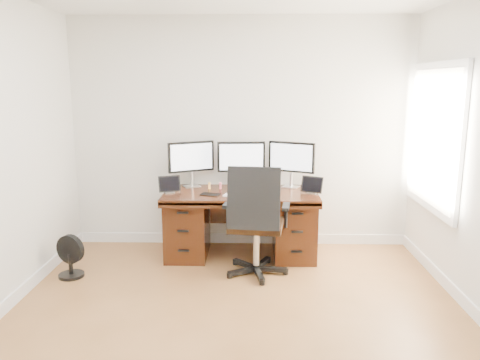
{
  "coord_description": "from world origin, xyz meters",
  "views": [
    {
      "loc": [
        0.12,
        -3.26,
        1.94
      ],
      "look_at": [
        0.0,
        1.5,
        0.95
      ],
      "focal_mm": 35.0,
      "sensor_mm": 36.0,
      "label": 1
    }
  ],
  "objects_px": {
    "floor_fan": "(70,257)",
    "monitor_center": "(241,159)",
    "office_chair": "(256,240)",
    "keyboard": "(237,196)",
    "desk": "(241,221)"
  },
  "relations": [
    {
      "from": "office_chair",
      "to": "keyboard",
      "type": "height_order",
      "value": "office_chair"
    },
    {
      "from": "desk",
      "to": "floor_fan",
      "type": "height_order",
      "value": "desk"
    },
    {
      "from": "monitor_center",
      "to": "desk",
      "type": "bearing_deg",
      "value": -94.96
    },
    {
      "from": "desk",
      "to": "monitor_center",
      "type": "height_order",
      "value": "monitor_center"
    },
    {
      "from": "monitor_center",
      "to": "keyboard",
      "type": "distance_m",
      "value": 0.57
    },
    {
      "from": "desk",
      "to": "office_chair",
      "type": "bearing_deg",
      "value": -73.94
    },
    {
      "from": "keyboard",
      "to": "office_chair",
      "type": "bearing_deg",
      "value": -45.9
    },
    {
      "from": "desk",
      "to": "floor_fan",
      "type": "distance_m",
      "value": 1.85
    },
    {
      "from": "floor_fan",
      "to": "keyboard",
      "type": "distance_m",
      "value": 1.82
    },
    {
      "from": "floor_fan",
      "to": "monitor_center",
      "type": "height_order",
      "value": "monitor_center"
    },
    {
      "from": "office_chair",
      "to": "floor_fan",
      "type": "xyz_separation_m",
      "value": [
        -1.88,
        -0.09,
        -0.17
      ]
    },
    {
      "from": "monitor_center",
      "to": "keyboard",
      "type": "height_order",
      "value": "monitor_center"
    },
    {
      "from": "keyboard",
      "to": "desk",
      "type": "bearing_deg",
      "value": 97.2
    },
    {
      "from": "office_chair",
      "to": "monitor_center",
      "type": "xyz_separation_m",
      "value": [
        -0.16,
        0.81,
        0.7
      ]
    },
    {
      "from": "office_chair",
      "to": "monitor_center",
      "type": "relative_size",
      "value": 2.11
    }
  ]
}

